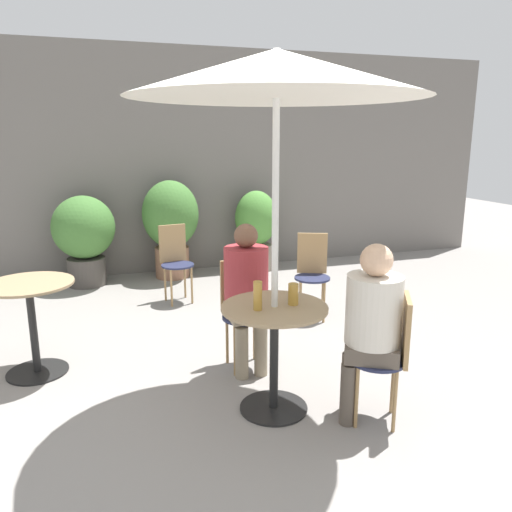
% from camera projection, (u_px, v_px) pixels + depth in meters
% --- Properties ---
extents(ground_plane, '(20.00, 20.00, 0.00)m').
position_uv_depth(ground_plane, '(249.00, 417.00, 3.37)').
color(ground_plane, gray).
extents(storefront_wall, '(10.00, 0.06, 3.00)m').
position_uv_depth(storefront_wall, '(162.00, 162.00, 6.70)').
color(storefront_wall, slate).
rests_on(storefront_wall, ground_plane).
extents(cafe_table_near, '(0.71, 0.71, 0.75)m').
position_uv_depth(cafe_table_near, '(274.00, 338.00, 3.34)').
color(cafe_table_near, black).
rests_on(cafe_table_near, ground_plane).
extents(cafe_table_far, '(0.67, 0.67, 0.75)m').
position_uv_depth(cafe_table_far, '(31.00, 312.00, 3.87)').
color(cafe_table_far, black).
rests_on(cafe_table_far, ground_plane).
extents(bistro_chair_0, '(0.41, 0.41, 0.87)m').
position_uv_depth(bistro_chair_0, '(392.00, 348.00, 3.19)').
color(bistro_chair_0, '#232847').
rests_on(bistro_chair_0, ground_plane).
extents(bistro_chair_1, '(0.36, 0.36, 0.87)m').
position_uv_depth(bistro_chair_1, '(242.00, 303.00, 4.05)').
color(bistro_chair_1, '#232847').
rests_on(bistro_chair_1, ground_plane).
extents(bistro_chair_2, '(0.36, 0.38, 0.87)m').
position_uv_depth(bistro_chair_2, '(175.00, 256.00, 5.65)').
color(bistro_chair_2, '#232847').
rests_on(bistro_chair_2, ground_plane).
extents(bistro_chair_3, '(0.39, 0.41, 0.87)m').
position_uv_depth(bistro_chair_3, '(312.00, 268.00, 5.15)').
color(bistro_chair_3, '#232847').
rests_on(bistro_chair_3, ground_plane).
extents(seated_person_0, '(0.44, 0.43, 1.20)m').
position_uv_depth(seated_person_0, '(371.00, 319.00, 3.18)').
color(seated_person_0, brown).
rests_on(seated_person_0, ground_plane).
extents(seated_person_1, '(0.35, 0.36, 1.20)m').
position_uv_depth(seated_person_1, '(247.00, 286.00, 3.88)').
color(seated_person_1, gray).
rests_on(seated_person_1, ground_plane).
extents(beer_glass_0, '(0.06, 0.06, 0.19)m').
position_uv_depth(beer_glass_0, '(258.00, 296.00, 3.20)').
color(beer_glass_0, '#B28433').
rests_on(beer_glass_0, cafe_table_near).
extents(beer_glass_1, '(0.07, 0.07, 0.14)m').
position_uv_depth(beer_glass_1, '(293.00, 294.00, 3.31)').
color(beer_glass_1, '#B28433').
rests_on(beer_glass_1, cafe_table_near).
extents(potted_plant_0, '(0.76, 0.76, 1.14)m').
position_uv_depth(potted_plant_0, '(84.00, 234.00, 6.21)').
color(potted_plant_0, '#47423D').
rests_on(potted_plant_0, ground_plane).
extents(potted_plant_1, '(0.74, 0.74, 1.29)m').
position_uv_depth(potted_plant_1, '(171.00, 221.00, 6.56)').
color(potted_plant_1, '#93664C').
rests_on(potted_plant_1, ground_plane).
extents(potted_plant_2, '(0.59, 0.59, 1.12)m').
position_uv_depth(potted_plant_2, '(256.00, 226.00, 6.92)').
color(potted_plant_2, slate).
rests_on(potted_plant_2, ground_plane).
extents(umbrella, '(1.82, 1.82, 2.34)m').
position_uv_depth(umbrella, '(277.00, 74.00, 2.95)').
color(umbrella, silver).
rests_on(umbrella, ground_plane).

